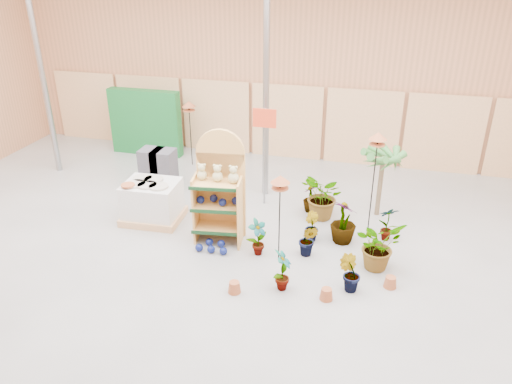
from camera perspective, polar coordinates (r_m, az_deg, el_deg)
room at (r=8.54m, az=-2.96°, el=5.91°), size 15.20×12.10×4.70m
display_shelf at (r=9.51m, az=-4.15°, el=0.14°), size 0.99×0.70×2.21m
teddy_bears at (r=9.26m, az=-4.29°, el=2.02°), size 0.81×0.21×0.34m
gazing_balls_shelf at (r=9.47m, az=-4.36°, el=-0.94°), size 0.81×0.28×0.15m
gazing_balls_floor at (r=9.53m, az=-4.96°, el=-6.25°), size 0.63×0.39×0.15m
pallet_stack at (r=10.60m, az=-11.78°, el=-1.06°), size 1.24×1.05×0.88m
charcoal_planters at (r=11.93m, az=-11.08°, el=2.51°), size 0.80×0.50×1.00m
trellis_stock at (r=14.12m, az=-12.51°, el=7.77°), size 2.00×0.30×1.80m
offer_sign at (r=10.61m, az=0.98°, el=6.25°), size 0.50×0.08×2.20m
bird_table_front at (r=8.54m, az=2.79°, el=1.16°), size 0.34×0.34×1.68m
bird_table_right at (r=9.60m, az=13.75°, el=5.82°), size 0.34×0.34×2.10m
bird_table_back at (r=12.90m, az=-7.68°, el=9.70°), size 0.34×0.34×1.72m
palm at (r=10.54m, az=14.36°, el=4.02°), size 0.70×0.70×1.60m
potted_plant_0 at (r=9.22m, az=0.20°, el=-5.22°), size 0.44×0.46×0.73m
potted_plant_1 at (r=9.26m, az=6.00°, el=-5.50°), size 0.40×0.34×0.65m
potted_plant_3 at (r=9.73m, az=9.97°, el=-3.33°), size 0.69×0.69×0.89m
potted_plant_4 at (r=10.02m, az=14.82°, el=-3.43°), size 0.47×0.40×0.74m
potted_plant_5 at (r=9.78m, az=6.30°, el=-3.95°), size 0.39×0.41×0.58m
potted_plant_6 at (r=10.48m, az=7.76°, el=-0.55°), size 1.19×1.21×1.02m
potted_plant_8 at (r=8.31m, az=3.05°, el=-8.91°), size 0.32×0.43×0.77m
potted_plant_9 at (r=8.47m, az=10.66°, el=-9.14°), size 0.41×0.35×0.65m
potted_plant_10 at (r=9.08m, az=13.78°, el=-5.91°), size 1.07×1.08×0.91m
potted_plant_11 at (r=10.83m, az=6.33°, el=-0.69°), size 0.49×0.49×0.63m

